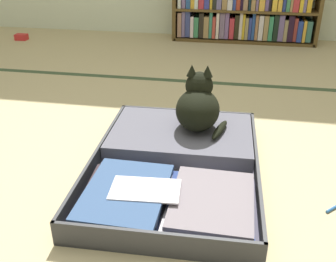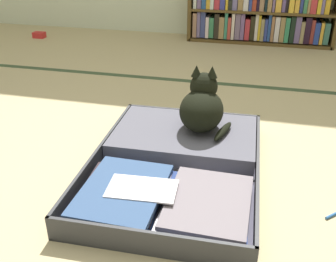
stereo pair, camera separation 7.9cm
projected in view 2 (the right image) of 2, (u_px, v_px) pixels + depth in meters
name	position (u px, v px, depth m)	size (l,w,h in m)	color
ground_plane	(135.00, 185.00, 1.50)	(10.00, 10.00, 0.00)	tan
tatami_border	(192.00, 81.00, 2.52)	(4.80, 0.05, 0.00)	#36482E
open_suitcase	(176.00, 161.00, 1.59)	(0.67, 0.90, 0.09)	#323236
black_cat	(202.00, 107.00, 1.70)	(0.24, 0.26, 0.27)	black
small_red_pouch	(39.00, 35.00, 3.50)	(0.10, 0.07, 0.05)	red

